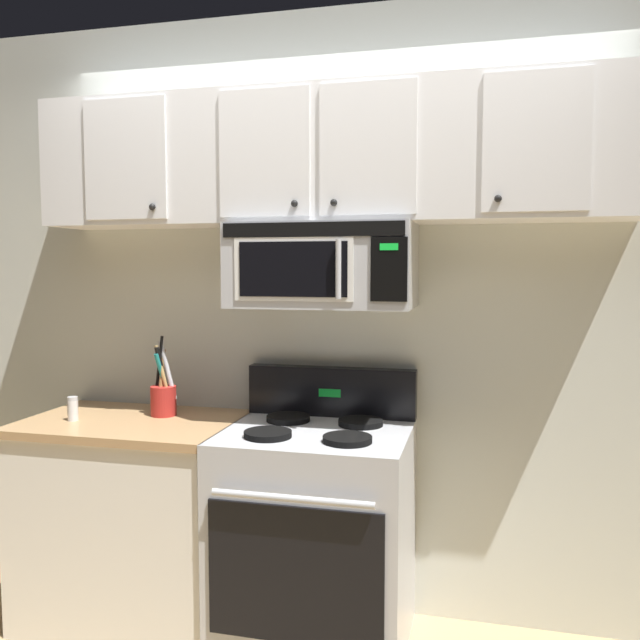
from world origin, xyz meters
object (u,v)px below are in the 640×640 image
at_px(over_range_microwave, 323,265).
at_px(salt_shaker, 73,409).
at_px(utensil_crock_red, 163,394).
at_px(stove_range, 316,533).

relative_size(over_range_microwave, salt_shaker, 7.21).
relative_size(over_range_microwave, utensil_crock_red, 2.10).
distance_m(stove_range, utensil_crock_red, 0.91).
distance_m(over_range_microwave, utensil_crock_red, 0.94).
bearing_deg(over_range_microwave, utensil_crock_red, -179.08).
height_order(stove_range, over_range_microwave, over_range_microwave).
height_order(over_range_microwave, utensil_crock_red, over_range_microwave).
bearing_deg(over_range_microwave, salt_shaker, -169.51).
distance_m(utensil_crock_red, salt_shaker, 0.39).
height_order(stove_range, utensil_crock_red, utensil_crock_red).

